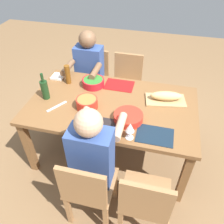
{
  "coord_description": "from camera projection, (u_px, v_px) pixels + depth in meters",
  "views": [
    {
      "loc": [
        -0.43,
        1.76,
        2.17
      ],
      "look_at": [
        0.0,
        0.0,
        0.63
      ],
      "focal_mm": 36.34,
      "sensor_mm": 36.0,
      "label": 1
    }
  ],
  "objects": [
    {
      "name": "ground_plane",
      "position": [
        112.0,
        151.0,
        2.78
      ],
      "size": [
        8.0,
        8.0,
        0.0
      ],
      "primitive_type": "plane",
      "color": "brown"
    },
    {
      "name": "dining_table",
      "position": [
        112.0,
        110.0,
        2.36
      ],
      "size": [
        1.7,
        1.01,
        0.74
      ],
      "color": "brown",
      "rests_on": "ground_plane"
    },
    {
      "name": "chair_far_center",
      "position": [
        88.0,
        189.0,
        1.86
      ],
      "size": [
        0.4,
        0.4,
        0.85
      ],
      "color": "#9E7044",
      "rests_on": "ground_plane"
    },
    {
      "name": "diner_far_center",
      "position": [
        93.0,
        155.0,
        1.86
      ],
      "size": [
        0.41,
        0.53,
        1.2
      ],
      "color": "#2D2D38",
      "rests_on": "ground_plane"
    },
    {
      "name": "chair_near_center",
      "position": [
        127.0,
        82.0,
        3.08
      ],
      "size": [
        0.4,
        0.4,
        0.85
      ],
      "color": "#9E7044",
      "rests_on": "ground_plane"
    },
    {
      "name": "chair_far_left",
      "position": [
        145.0,
        202.0,
        1.78
      ],
      "size": [
        0.4,
        0.4,
        0.85
      ],
      "color": "#9E7044",
      "rests_on": "ground_plane"
    },
    {
      "name": "chair_near_right",
      "position": [
        94.0,
        78.0,
        3.17
      ],
      "size": [
        0.4,
        0.4,
        0.85
      ],
      "color": "#9E7044",
      "rests_on": "ground_plane"
    },
    {
      "name": "diner_near_right",
      "position": [
        89.0,
        71.0,
        2.89
      ],
      "size": [
        0.41,
        0.53,
        1.2
      ],
      "color": "#2D2D38",
      "rests_on": "ground_plane"
    },
    {
      "name": "serving_bowl_greens",
      "position": [
        93.0,
        82.0,
        2.53
      ],
      "size": [
        0.24,
        0.24,
        0.08
      ],
      "color": "#B21923",
      "rests_on": "dining_table"
    },
    {
      "name": "serving_bowl_pasta",
      "position": [
        128.0,
        117.0,
        2.09
      ],
      "size": [
        0.27,
        0.27,
        0.07
      ],
      "color": "red",
      "rests_on": "dining_table"
    },
    {
      "name": "serving_bowl_fruit",
      "position": [
        87.0,
        103.0,
        2.22
      ],
      "size": [
        0.21,
        0.21,
        0.1
      ],
      "color": "red",
      "rests_on": "dining_table"
    },
    {
      "name": "cutting_board",
      "position": [
        165.0,
        100.0,
        2.33
      ],
      "size": [
        0.43,
        0.29,
        0.02
      ],
      "primitive_type": "cube",
      "rotation": [
        0.0,
        0.0,
        0.18
      ],
      "color": "tan",
      "rests_on": "dining_table"
    },
    {
      "name": "bread_loaf",
      "position": [
        166.0,
        96.0,
        2.3
      ],
      "size": [
        0.33,
        0.16,
        0.09
      ],
      "primitive_type": "ellipsoid",
      "rotation": [
        0.0,
        0.0,
        0.18
      ],
      "color": "tan",
      "rests_on": "cutting_board"
    },
    {
      "name": "wine_bottle",
      "position": [
        45.0,
        89.0,
        2.31
      ],
      "size": [
        0.08,
        0.08,
        0.29
      ],
      "color": "#193819",
      "rests_on": "dining_table"
    },
    {
      "name": "beer_bottle",
      "position": [
        68.0,
        74.0,
        2.53
      ],
      "size": [
        0.06,
        0.06,
        0.22
      ],
      "primitive_type": "cylinder",
      "color": "brown",
      "rests_on": "dining_table"
    },
    {
      "name": "wine_glass",
      "position": [
        130.0,
        128.0,
        1.87
      ],
      "size": [
        0.08,
        0.08,
        0.17
      ],
      "color": "silver",
      "rests_on": "dining_table"
    },
    {
      "name": "placemat_far_center",
      "position": [
        103.0,
        126.0,
        2.05
      ],
      "size": [
        0.32,
        0.23,
        0.01
      ],
      "primitive_type": "cube",
      "color": "black",
      "rests_on": "dining_table"
    },
    {
      "name": "placemat_near_center",
      "position": [
        119.0,
        85.0,
        2.56
      ],
      "size": [
        0.32,
        0.23,
        0.01
      ],
      "primitive_type": "cube",
      "color": "maroon",
      "rests_on": "dining_table"
    },
    {
      "name": "placemat_far_left",
      "position": [
        155.0,
        135.0,
        1.96
      ],
      "size": [
        0.32,
        0.23,
        0.01
      ],
      "primitive_type": "cube",
      "color": "#142333",
      "rests_on": "dining_table"
    },
    {
      "name": "carving_knife",
      "position": [
        57.0,
        106.0,
        2.26
      ],
      "size": [
        0.14,
        0.21,
        0.01
      ],
      "primitive_type": "cube",
      "rotation": [
        0.0,
        0.0,
        1.02
      ],
      "color": "silver",
      "rests_on": "dining_table"
    },
    {
      "name": "napkin_stack",
      "position": [
        58.0,
        77.0,
        2.68
      ],
      "size": [
        0.14,
        0.14,
        0.02
      ],
      "primitive_type": "cube",
      "rotation": [
        0.0,
        0.0,
        -0.01
      ],
      "color": "white",
      "rests_on": "dining_table"
    }
  ]
}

